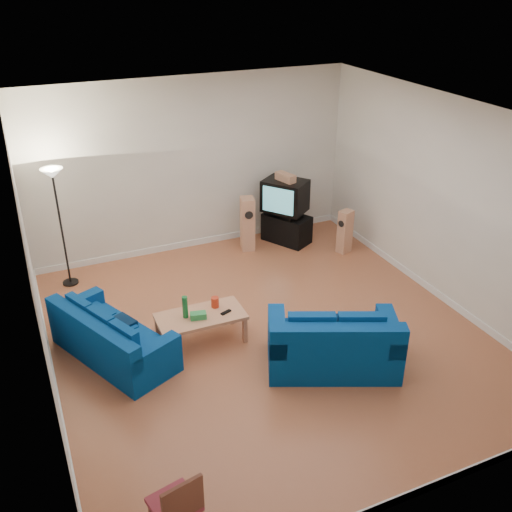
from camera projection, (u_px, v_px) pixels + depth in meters
name	position (u px, v px, depth m)	size (l,w,h in m)	color
room	(268.00, 239.00, 7.71)	(6.01, 6.51, 3.21)	#984B2F
sofa_three_seat	(111.00, 341.00, 7.79)	(1.54, 2.07, 0.74)	navy
sofa_loveseat	(333.00, 347.00, 7.58)	(1.96, 1.57, 0.86)	navy
coffee_table	(201.00, 318.00, 8.07)	(1.25, 0.63, 0.45)	tan
bottle	(185.00, 307.00, 7.92)	(0.08, 0.08, 0.33)	#197233
tissue_box	(198.00, 316.00, 7.95)	(0.22, 0.12, 0.09)	green
red_canister	(215.00, 302.00, 8.20)	(0.11, 0.11, 0.16)	red
remote	(226.00, 312.00, 8.09)	(0.16, 0.05, 0.02)	black
tv_stand	(287.00, 228.00, 11.09)	(0.89, 0.49, 0.54)	black
av_receiver	(288.00, 214.00, 10.91)	(0.46, 0.38, 0.11)	black
television	(285.00, 196.00, 10.77)	(0.93, 0.97, 0.61)	black
centre_speaker	(285.00, 177.00, 10.57)	(0.41, 0.17, 0.15)	tan
speaker_left	(248.00, 224.00, 10.68)	(0.30, 0.36, 1.03)	tan
speaker_right	(345.00, 232.00, 10.61)	(0.29, 0.26, 0.83)	tan
floor_lamp	(55.00, 190.00, 8.96)	(0.35, 0.35, 2.05)	black
dining_chair	(177.00, 505.00, 5.20)	(0.49, 0.49, 0.86)	brown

